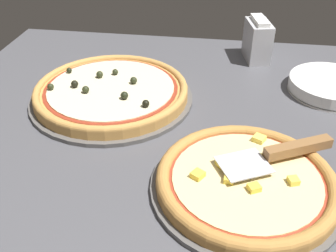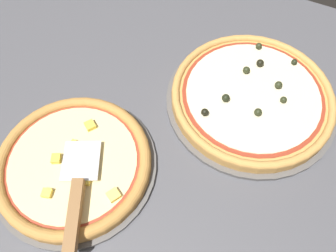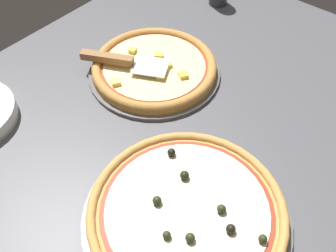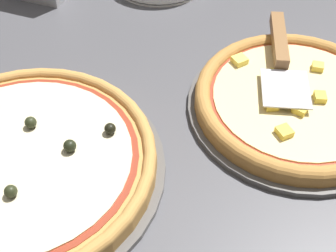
{
  "view_description": "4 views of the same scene",
  "coord_description": "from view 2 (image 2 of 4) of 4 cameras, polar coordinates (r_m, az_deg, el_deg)",
  "views": [
    {
      "loc": [
        -61.26,
        -11.99,
        49.29
      ],
      "look_at": [
        6.39,
        -1.74,
        3.0
      ],
      "focal_mm": 42.0,
      "sensor_mm": 36.0,
      "label": 1
    },
    {
      "loc": [
        22.45,
        -34.35,
        64.24
      ],
      "look_at": [
        6.39,
        -1.74,
        3.0
      ],
      "focal_mm": 35.0,
      "sensor_mm": 36.0,
      "label": 2
    },
    {
      "loc": [
        50.55,
        35.1,
        68.27
      ],
      "look_at": [
        6.39,
        -1.74,
        3.0
      ],
      "focal_mm": 42.0,
      "sensor_mm": 36.0,
      "label": 3
    },
    {
      "loc": [
        -18.38,
        37.78,
        53.65
      ],
      "look_at": [
        6.39,
        -1.74,
        3.0
      ],
      "focal_mm": 50.0,
      "sensor_mm": 36.0,
      "label": 4
    }
  ],
  "objects": [
    {
      "name": "pizza_pan_front",
      "position": [
        0.72,
        -15.8,
        -6.74
      ],
      "size": [
        34.3,
        34.3,
        1.0
      ],
      "primitive_type": "cylinder",
      "color": "#565451",
      "rests_on": "ground_plane"
    },
    {
      "name": "pizza_back",
      "position": [
        0.79,
        14.47,
        5.15
      ],
      "size": [
        37.56,
        37.56,
        4.38
      ],
      "color": "#C68E47",
      "rests_on": "pizza_pan_back"
    },
    {
      "name": "pizza_pan_back",
      "position": [
        0.8,
        14.13,
        4.24
      ],
      "size": [
        39.95,
        39.95,
        1.0
      ],
      "primitive_type": "cylinder",
      "color": "#565451",
      "rests_on": "ground_plane"
    },
    {
      "name": "serving_spatula",
      "position": [
        0.65,
        -15.98,
        -12.73
      ],
      "size": [
        14.48,
        22.13,
        2.0
      ],
      "color": "silver",
      "rests_on": "pizza_front"
    },
    {
      "name": "ground_plane",
      "position": [
        0.78,
        -3.66,
        0.97
      ],
      "size": [
        128.45,
        114.05,
        3.6
      ],
      "primitive_type": "cube",
      "color": "#4C4C51"
    },
    {
      "name": "pizza_front",
      "position": [
        0.71,
        -16.13,
        -6.14
      ],
      "size": [
        32.24,
        32.24,
        3.03
      ],
      "color": "#B77F3D",
      "rests_on": "pizza_pan_front"
    }
  ]
}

